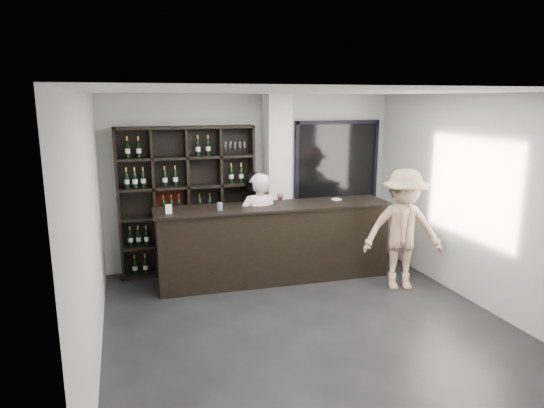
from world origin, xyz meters
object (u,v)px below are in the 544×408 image
object	(u,v)px
tasting_counter	(274,243)
customer	(403,230)
taster_black	(253,221)
wine_shelf	(188,200)
taster_pink	(259,227)

from	to	relation	value
tasting_counter	customer	size ratio (longest dim) A/B	2.01
tasting_counter	taster_black	xyz separation A→B (m)	(-0.17, 0.65, 0.21)
wine_shelf	taster_black	xyz separation A→B (m)	(1.05, -0.17, -0.38)
tasting_counter	taster_pink	xyz separation A→B (m)	(-0.22, 0.10, 0.25)
taster_black	wine_shelf	bearing A→B (deg)	6.23
taster_pink	customer	bearing A→B (deg)	152.84
taster_pink	customer	world-z (taller)	customer
tasting_counter	customer	distance (m)	1.97
taster_black	customer	distance (m)	2.46
taster_black	customer	xyz separation A→B (m)	(1.90, -1.55, 0.09)
taster_pink	tasting_counter	bearing A→B (deg)	155.77
taster_pink	customer	distance (m)	2.19
customer	taster_pink	bearing A→B (deg)	169.15
wine_shelf	taster_pink	xyz separation A→B (m)	(1.00, -0.72, -0.34)
wine_shelf	taster_pink	size ratio (longest dim) A/B	1.40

